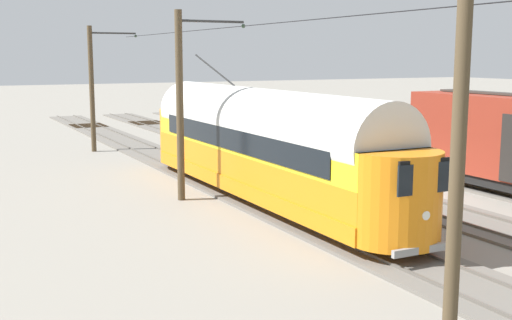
{
  "coord_description": "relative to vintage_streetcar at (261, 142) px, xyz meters",
  "views": [
    {
      "loc": [
        16.06,
        20.58,
        5.5
      ],
      "look_at": [
        5.52,
        -0.22,
        1.77
      ],
      "focal_mm": 45.77,
      "sensor_mm": 36.0,
      "label": 1
    }
  ],
  "objects": [
    {
      "name": "track_streetcar_siding",
      "position": [
        -9.63,
        0.85,
        -2.21
      ],
      "size": [
        2.8,
        80.0,
        0.18
      ],
      "color": "#666059",
      "rests_on": "ground"
    },
    {
      "name": "overhead_wire_run",
      "position": [
        0.05,
        4.95,
        4.39
      ],
      "size": [
        2.69,
        47.51,
        0.18
      ],
      "color": "black",
      "rests_on": "ground"
    },
    {
      "name": "track_third_siding",
      "position": [
        0.0,
        0.85,
        -2.21
      ],
      "size": [
        2.8,
        80.0,
        0.18
      ],
      "color": "#666059",
      "rests_on": "ground"
    },
    {
      "name": "track_adjacent_siding",
      "position": [
        -4.82,
        0.85,
        -2.21
      ],
      "size": [
        2.8,
        80.0,
        0.18
      ],
      "color": "#666059",
      "rests_on": "ground"
    },
    {
      "name": "vintage_streetcar",
      "position": [
        0.0,
        0.0,
        0.0
      ],
      "size": [
        2.65,
        18.45,
        5.4
      ],
      "color": "orange",
      "rests_on": "ground"
    },
    {
      "name": "ground_plane",
      "position": [
        -4.82,
        1.17,
        -2.27
      ],
      "size": [
        220.0,
        220.0,
        0.0
      ],
      "primitive_type": "plane",
      "color": "gray"
    },
    {
      "name": "catenary_pole_mid_near",
      "position": [
        2.6,
        -1.54,
        1.5
      ],
      "size": [
        2.9,
        0.28,
        7.2
      ],
      "color": "#4C3D28",
      "rests_on": "ground"
    },
    {
      "name": "catenary_pole_foreground",
      "position": [
        2.6,
        -16.04,
        1.5
      ],
      "size": [
        2.9,
        0.28,
        7.2
      ],
      "color": "#4C3D28",
      "rests_on": "ground"
    },
    {
      "name": "catenary_pole_mid_far",
      "position": [
        2.6,
        12.96,
        1.5
      ],
      "size": [
        2.9,
        0.28,
        7.2
      ],
      "color": "#4C3D28",
      "rests_on": "ground"
    }
  ]
}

